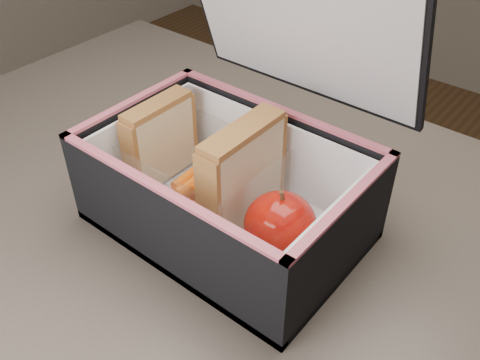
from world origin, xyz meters
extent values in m
cube|color=#51473E|center=(0.00, 0.00, 0.73)|extent=(1.20, 0.80, 0.03)
cube|color=#382D26|center=(-0.55, 0.35, 0.36)|extent=(0.05, 0.05, 0.72)
cube|color=black|center=(-0.08, 0.17, 0.94)|extent=(0.28, 0.06, 0.17)
cube|color=#DCBB8A|center=(-0.19, 0.06, 0.81)|extent=(0.01, 0.09, 0.09)
cube|color=#AF5362|center=(-0.18, 0.06, 0.81)|extent=(0.01, 0.08, 0.09)
cube|color=#DCBB8A|center=(-0.18, 0.06, 0.81)|extent=(0.01, 0.09, 0.09)
cube|color=brown|center=(-0.18, 0.06, 0.86)|extent=(0.02, 0.09, 0.01)
cube|color=#DCBB8A|center=(-0.07, 0.06, 0.82)|extent=(0.01, 0.10, 0.11)
cube|color=#AF5362|center=(-0.06, 0.06, 0.82)|extent=(0.01, 0.10, 0.10)
cube|color=#DCBB8A|center=(-0.05, 0.06, 0.82)|extent=(0.01, 0.10, 0.11)
cube|color=brown|center=(-0.06, 0.06, 0.88)|extent=(0.03, 0.10, 0.01)
cylinder|color=#D94402|center=(-0.12, 0.06, 0.77)|extent=(0.03, 0.09, 0.01)
cylinder|color=#D94402|center=(-0.13, 0.04, 0.78)|extent=(0.02, 0.09, 0.01)
cylinder|color=#D94402|center=(-0.13, 0.07, 0.79)|extent=(0.02, 0.09, 0.01)
cylinder|color=#D94402|center=(-0.11, 0.08, 0.77)|extent=(0.02, 0.09, 0.01)
cylinder|color=#D94402|center=(-0.12, 0.03, 0.78)|extent=(0.03, 0.09, 0.01)
cylinder|color=#D94402|center=(-0.12, 0.08, 0.79)|extent=(0.03, 0.09, 0.01)
cylinder|color=#D94402|center=(-0.11, 0.03, 0.77)|extent=(0.02, 0.09, 0.01)
cylinder|color=#D94402|center=(-0.13, 0.04, 0.78)|extent=(0.02, 0.09, 0.01)
cylinder|color=#D94402|center=(-0.12, 0.07, 0.79)|extent=(0.01, 0.09, 0.01)
cube|color=white|center=(0.00, 0.05, 0.77)|extent=(0.09, 0.09, 0.01)
ellipsoid|color=maroon|center=(0.00, 0.04, 0.80)|extent=(0.09, 0.09, 0.07)
cylinder|color=#4B341B|center=(0.00, 0.04, 0.84)|extent=(0.01, 0.01, 0.01)
camera|label=1|loc=(0.21, -0.28, 1.16)|focal=40.00mm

